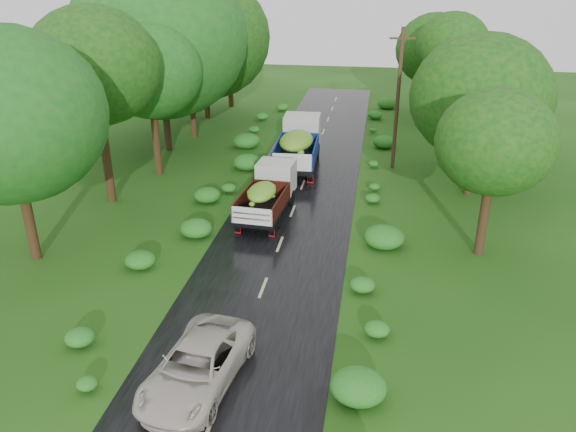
% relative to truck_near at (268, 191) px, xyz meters
% --- Properties ---
extents(ground, '(120.00, 120.00, 0.00)m').
position_rel_truck_near_xyz_m(ground, '(1.20, -11.33, -1.36)').
color(ground, '#15410E').
rests_on(ground, ground).
extents(road, '(6.50, 80.00, 0.02)m').
position_rel_truck_near_xyz_m(road, '(1.20, -6.33, -1.35)').
color(road, black).
rests_on(road, ground).
extents(road_lines, '(0.12, 69.60, 0.00)m').
position_rel_truck_near_xyz_m(road_lines, '(1.20, -5.33, -1.33)').
color(road_lines, '#BFB78C').
rests_on(road_lines, road).
extents(truck_near, '(2.39, 5.83, 2.40)m').
position_rel_truck_near_xyz_m(truck_near, '(0.00, 0.00, 0.00)').
color(truck_near, black).
rests_on(truck_near, ground).
extents(truck_far, '(2.70, 7.03, 2.92)m').
position_rel_truck_near_xyz_m(truck_far, '(0.46, 8.06, 0.30)').
color(truck_far, black).
rests_on(truck_far, ground).
extents(car, '(2.99, 5.33, 1.41)m').
position_rel_truck_near_xyz_m(car, '(0.34, -13.35, -0.63)').
color(car, beige).
rests_on(car, road).
extents(utility_pole, '(1.55, 0.26, 8.83)m').
position_rel_truck_near_xyz_m(utility_pole, '(6.57, 8.76, 3.19)').
color(utility_pole, '#382616').
rests_on(utility_pole, ground).
extents(trees_left, '(5.40, 34.27, 9.92)m').
position_rel_truck_near_xyz_m(trees_left, '(-9.00, 10.21, 5.49)').
color(trees_left, black).
rests_on(trees_left, ground).
extents(trees_right, '(4.76, 29.91, 8.15)m').
position_rel_truck_near_xyz_m(trees_right, '(10.41, 11.17, 4.24)').
color(trees_right, black).
rests_on(trees_right, ground).
extents(shrubs, '(11.90, 44.00, 0.70)m').
position_rel_truck_near_xyz_m(shrubs, '(1.20, 2.67, -1.01)').
color(shrubs, '#196A1D').
rests_on(shrubs, ground).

